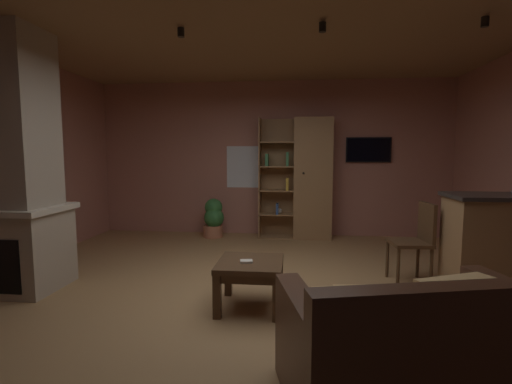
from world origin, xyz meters
TOP-DOWN VIEW (x-y plane):
  - floor at (0.00, 0.00)m, footprint 6.28×6.17m
  - wall_back at (0.00, 3.11)m, footprint 6.40×0.06m
  - ceiling at (0.00, 0.00)m, footprint 6.28×6.17m
  - window_pane_back at (-0.51, 3.08)m, footprint 0.62×0.01m
  - stone_fireplace at (-2.59, -0.01)m, footprint 1.04×0.82m
  - bookshelf_cabinet at (0.64, 2.84)m, footprint 1.25×0.41m
  - leather_couch at (1.14, -1.53)m, footprint 1.66×1.19m
  - coffee_table at (0.01, -0.23)m, footprint 0.61×0.64m
  - table_book_0 at (-0.02, -0.29)m, footprint 0.13×0.11m
  - dining_chair at (1.81, 0.66)m, footprint 0.45×0.45m
  - potted_floor_plant at (-1.00, 2.71)m, footprint 0.37×0.38m
  - wall_mounted_tv at (1.69, 3.05)m, footprint 0.77×0.06m
  - track_light_spot_0 at (-2.26, 0.14)m, footprint 0.07×0.07m
  - track_light_spot_1 at (-0.73, 0.12)m, footprint 0.07×0.07m
  - track_light_spot_2 at (0.68, 0.12)m, footprint 0.07×0.07m
  - track_light_spot_3 at (2.16, 0.13)m, footprint 0.07×0.07m

SIDE VIEW (x-z plane):
  - floor at x=0.00m, z-range -0.02..0.00m
  - leather_couch at x=1.14m, z-range -0.10..0.74m
  - potted_floor_plant at x=-1.00m, z-range 0.00..0.69m
  - coffee_table at x=0.01m, z-range 0.14..0.59m
  - table_book_0 at x=-0.02m, z-range 0.45..0.47m
  - dining_chair at x=1.81m, z-range 0.07..0.99m
  - bookshelf_cabinet at x=0.64m, z-range -0.01..2.07m
  - window_pane_back at x=-0.51m, z-range 0.85..1.61m
  - stone_fireplace at x=-2.59m, z-range -0.13..2.62m
  - wall_back at x=0.00m, z-range 0.00..2.76m
  - wall_mounted_tv at x=1.69m, z-range 1.32..1.76m
  - track_light_spot_0 at x=-2.26m, z-range 2.64..2.73m
  - track_light_spot_1 at x=-0.73m, z-range 2.64..2.73m
  - track_light_spot_2 at x=0.68m, z-range 2.64..2.73m
  - track_light_spot_3 at x=2.16m, z-range 2.64..2.73m
  - ceiling at x=0.00m, z-range 2.76..2.78m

